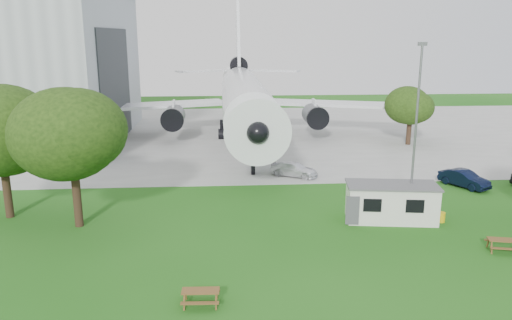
{
  "coord_description": "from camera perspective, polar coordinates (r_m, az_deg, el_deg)",
  "views": [
    {
      "loc": [
        -4.86,
        -25.98,
        12.58
      ],
      "look_at": [
        -2.46,
        8.0,
        4.0
      ],
      "focal_mm": 35.0,
      "sensor_mm": 36.0,
      "label": 1
    }
  ],
  "objects": [
    {
      "name": "ground",
      "position": [
        29.27,
        6.03,
        -11.4
      ],
      "size": [
        160.0,
        160.0,
        0.0
      ],
      "primitive_type": "plane",
      "color": "#307220"
    },
    {
      "name": "concrete_apron",
      "position": [
        65.38,
        0.29,
        3.06
      ],
      "size": [
        120.0,
        46.0,
        0.03
      ],
      "primitive_type": "cube",
      "color": "#B7B7B2",
      "rests_on": "ground"
    },
    {
      "name": "airliner",
      "position": [
        62.33,
        -1.4,
        7.4
      ],
      "size": [
        46.36,
        47.73,
        17.69
      ],
      "color": "white",
      "rests_on": "ground"
    },
    {
      "name": "site_cabin",
      "position": [
        35.88,
        15.22,
        -4.68
      ],
      "size": [
        6.91,
        3.53,
        2.62
      ],
      "color": "silver",
      "rests_on": "ground"
    },
    {
      "name": "picnic_west",
      "position": [
        25.06,
        -6.31,
        -16.09
      ],
      "size": [
        1.86,
        1.57,
        0.76
      ],
      "primitive_type": null,
      "rotation": [
        0.0,
        0.0,
        -0.04
      ],
      "color": "brown",
      "rests_on": "ground"
    },
    {
      "name": "picnic_east",
      "position": [
        33.72,
        26.33,
        -9.32
      ],
      "size": [
        2.09,
        1.87,
        0.76
      ],
      "primitive_type": null,
      "rotation": [
        0.0,
        0.0,
        -0.23
      ],
      "color": "brown",
      "rests_on": "ground"
    },
    {
      "name": "lamp_mast",
      "position": [
        35.35,
        17.74,
        2.73
      ],
      "size": [
        0.16,
        0.16,
        12.0
      ],
      "primitive_type": "cylinder",
      "color": "slate",
      "rests_on": "ground"
    },
    {
      "name": "tree_west_big",
      "position": [
        38.28,
        -27.21,
        2.45
      ],
      "size": [
        7.4,
        7.4,
        9.57
      ],
      "color": "#382619",
      "rests_on": "ground"
    },
    {
      "name": "tree_west_small",
      "position": [
        34.43,
        -20.36,
        2.6
      ],
      "size": [
        7.37,
        7.37,
        9.92
      ],
      "color": "#382619",
      "rests_on": "ground"
    },
    {
      "name": "tree_far_apron",
      "position": [
        60.67,
        17.26,
        5.78
      ],
      "size": [
        5.22,
        5.22,
        7.05
      ],
      "color": "#382619",
      "rests_on": "ground"
    },
    {
      "name": "car_ne_sedan",
      "position": [
        45.8,
        22.69,
        -2.01
      ],
      "size": [
        3.41,
        4.49,
        1.42
      ],
      "primitive_type": "imported",
      "rotation": [
        0.0,
        0.0,
        0.51
      ],
      "color": "black",
      "rests_on": "ground"
    },
    {
      "name": "car_apron_van",
      "position": [
        45.62,
        4.37,
        -1.08
      ],
      "size": [
        4.71,
        3.72,
        1.28
      ],
      "primitive_type": "imported",
      "rotation": [
        0.0,
        0.0,
        1.06
      ],
      "color": "white",
      "rests_on": "ground"
    }
  ]
}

